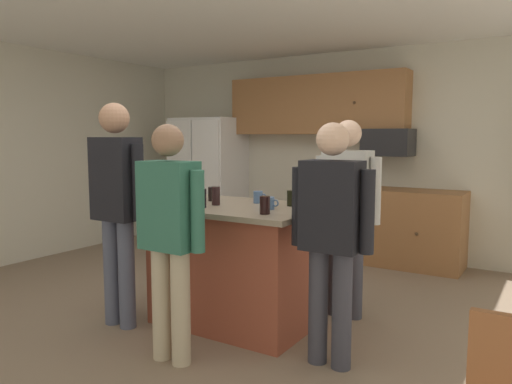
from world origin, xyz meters
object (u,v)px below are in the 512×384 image
object	(u,v)px
kitchen_island	(236,264)
glass_pilsner	(202,198)
glass_dark_ale	(265,205)
glass_short_whisky	(212,194)
person_elder_center	(347,205)
glass_stout_tall	(216,196)
mug_ceramic_white	(258,197)
microwave_over_range	(388,142)
refrigerator	(208,180)
mug_blue_stoneware	(269,203)
person_guest_right	(117,198)
person_host_foreground	(169,228)
tumbler_amber	(291,198)
person_guest_by_door	(331,229)

from	to	relation	value
kitchen_island	glass_pilsner	world-z (taller)	glass_pilsner
glass_dark_ale	glass_short_whisky	bearing A→B (deg)	153.44
kitchen_island	person_elder_center	size ratio (longest dim) A/B	0.83
glass_stout_tall	mug_ceramic_white	world-z (taller)	glass_stout_tall
microwave_over_range	mug_ceramic_white	xyz separation A→B (m)	(-0.35, -2.37, -0.43)
refrigerator	mug_blue_stoneware	bearing A→B (deg)	-45.01
refrigerator	person_guest_right	distance (m)	3.33
refrigerator	glass_stout_tall	bearing A→B (deg)	-51.35
person_guest_right	mug_blue_stoneware	world-z (taller)	person_guest_right
glass_stout_tall	mug_ceramic_white	xyz separation A→B (m)	(0.23, 0.28, -0.03)
refrigerator	microwave_over_range	distance (m)	2.66
microwave_over_range	glass_stout_tall	xyz separation A→B (m)	(-0.57, -2.65, -0.40)
refrigerator	person_host_foreground	xyz separation A→B (m)	(2.20, -3.28, 0.03)
microwave_over_range	person_guest_right	world-z (taller)	person_guest_right
person_guest_right	tumbler_amber	distance (m)	1.38
tumbler_amber	glass_stout_tall	distance (m)	0.60
glass_dark_ale	tumbler_amber	world-z (taller)	glass_dark_ale
refrigerator	glass_pilsner	size ratio (longest dim) A/B	12.08
glass_dark_ale	glass_pilsner	xyz separation A→B (m)	(-0.58, 0.01, 0.01)
glass_short_whisky	mug_blue_stoneware	distance (m)	0.68
glass_stout_tall	mug_blue_stoneware	world-z (taller)	glass_stout_tall
refrigerator	kitchen_island	xyz separation A→B (m)	(2.17, -2.46, -0.40)
glass_pilsner	mug_ceramic_white	bearing A→B (deg)	63.30
person_host_foreground	mug_ceramic_white	size ratio (longest dim) A/B	13.44
glass_dark_ale	mug_blue_stoneware	distance (m)	0.24
person_host_foreground	glass_dark_ale	distance (m)	0.70
microwave_over_range	glass_short_whisky	size ratio (longest dim) A/B	4.63
person_guest_by_door	person_guest_right	bearing A→B (deg)	26.09
microwave_over_range	person_elder_center	size ratio (longest dim) A/B	0.34
glass_short_whisky	person_guest_by_door	bearing A→B (deg)	-18.09
kitchen_island	glass_stout_tall	xyz separation A→B (m)	(-0.15, -0.08, 0.56)
person_host_foreground	mug_ceramic_white	xyz separation A→B (m)	(0.06, 1.03, 0.10)
mug_ceramic_white	refrigerator	bearing A→B (deg)	135.04
tumbler_amber	mug_blue_stoneware	bearing A→B (deg)	-102.93
microwave_over_range	tumbler_amber	bearing A→B (deg)	-90.87
refrigerator	glass_short_whisky	distance (m)	2.99
glass_stout_tall	person_guest_by_door	bearing A→B (deg)	-11.81
refrigerator	tumbler_amber	world-z (taller)	refrigerator
microwave_over_range	glass_dark_ale	size ratio (longest dim) A/B	4.39
mug_blue_stoneware	microwave_over_range	bearing A→B (deg)	87.96
microwave_over_range	person_elder_center	world-z (taller)	person_elder_center
tumbler_amber	person_guest_right	bearing A→B (deg)	-146.61
kitchen_island	person_elder_center	world-z (taller)	person_elder_center
person_guest_right	person_elder_center	distance (m)	1.87
refrigerator	microwave_over_range	size ratio (longest dim) A/B	3.18
person_guest_right	tumbler_amber	bearing A→B (deg)	-2.91
person_host_foreground	refrigerator	bearing A→B (deg)	32.04
microwave_over_range	mug_blue_stoneware	xyz separation A→B (m)	(-0.09, -2.63, -0.43)
glass_short_whisky	glass_dark_ale	bearing A→B (deg)	-26.56
person_elder_center	tumbler_amber	size ratio (longest dim) A/B	13.41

